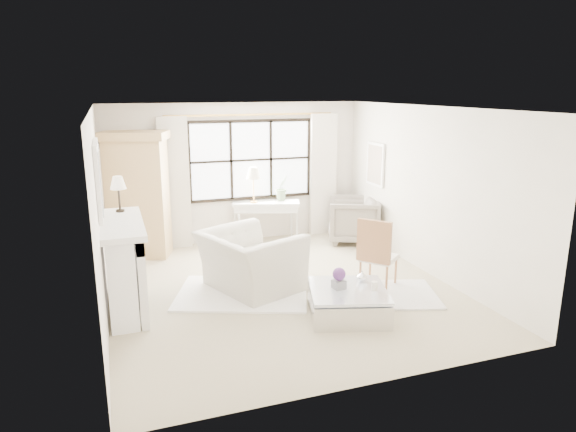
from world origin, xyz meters
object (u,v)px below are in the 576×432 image
at_px(coffee_table, 348,303).
at_px(armoire, 138,194).
at_px(console_table, 266,221).
at_px(club_armchair, 250,261).

bearing_deg(coffee_table, armoire, 141.05).
height_order(console_table, coffee_table, console_table).
bearing_deg(coffee_table, club_armchair, 143.69).
height_order(console_table, club_armchair, club_armchair).
distance_m(armoire, console_table, 2.52).
xyz_separation_m(armoire, club_armchair, (1.44, -2.24, -0.69)).
height_order(armoire, club_armchair, armoire).
xyz_separation_m(console_table, coffee_table, (0.02, -3.67, -0.22)).
bearing_deg(club_armchair, armoire, 10.77).
bearing_deg(club_armchair, coffee_table, -164.97).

